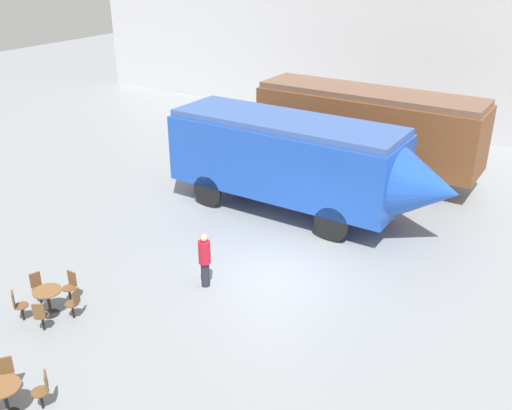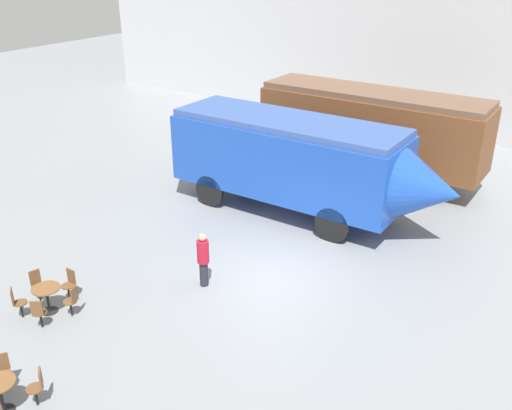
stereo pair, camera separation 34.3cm
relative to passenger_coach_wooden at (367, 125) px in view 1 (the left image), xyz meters
name	(u,v)px [view 1 (the left image)]	position (x,y,z in m)	size (l,w,h in m)	color
ground_plane	(271,276)	(0.86, -8.88, -2.18)	(80.00, 80.00, 0.00)	gray
backdrop_wall	(446,44)	(0.86, 7.07, 2.32)	(44.00, 0.15, 9.00)	silver
passenger_coach_wooden	(367,125)	(0.00, 0.00, 0.00)	(9.08, 2.44, 3.59)	brown
streamlined_locomotive	(303,160)	(-0.42, -4.68, -0.13)	(10.16, 2.74, 3.40)	blue
cafe_table_mid	(5,395)	(-0.88, -16.41, -1.61)	(0.71, 0.71, 0.78)	black
cafe_table_far	(48,297)	(-3.03, -13.60, -1.64)	(0.73, 0.73, 0.73)	black
cafe_chair_3	(43,388)	(-0.43, -15.84, -1.67)	(0.40, 0.41, 0.87)	black
cafe_chair_4	(7,373)	(-1.45, -15.96, -1.67)	(0.41, 0.40, 0.87)	black
cafe_chair_7	(40,315)	(-2.59, -14.19, -1.67)	(0.40, 0.40, 0.87)	black
cafe_chair_8	(74,302)	(-2.33, -13.36, -1.67)	(0.39, 0.37, 0.87)	black
cafe_chair_9	(70,284)	(-3.04, -12.86, -1.67)	(0.36, 0.36, 0.87)	black
cafe_chair_10	(37,286)	(-3.73, -13.38, -1.67)	(0.39, 0.37, 0.87)	black
cafe_chair_11	(18,304)	(-3.45, -14.20, -1.67)	(0.40, 0.40, 0.87)	black
visitor_person	(205,258)	(-0.44, -10.32, -1.30)	(0.34, 0.34, 1.63)	#262633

